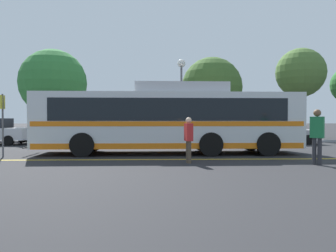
{
  "coord_description": "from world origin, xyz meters",
  "views": [
    {
      "loc": [
        -1.0,
        -14.68,
        1.53
      ],
      "look_at": [
        -0.48,
        -0.01,
        1.24
      ],
      "focal_mm": 35.0,
      "sensor_mm": 36.0,
      "label": 1
    }
  ],
  "objects": [
    {
      "name": "parked_car_3",
      "position": [
        6.86,
        5.53,
        0.7
      ],
      "size": [
        4.26,
        2.1,
        1.39
      ],
      "rotation": [
        0.0,
        0.0,
        1.64
      ],
      "color": "#9E9EA3",
      "rests_on": "ground_plane"
    },
    {
      "name": "bus_stop_sign",
      "position": [
        -7.23,
        -1.2,
        1.61
      ],
      "size": [
        0.07,
        0.4,
        2.57
      ],
      "rotation": [
        0.0,
        0.0,
        1.58
      ],
      "color": "#59595E",
      "rests_on": "ground_plane"
    },
    {
      "name": "parked_car_1",
      "position": [
        -4.39,
        5.38,
        0.75
      ],
      "size": [
        4.63,
        2.01,
        1.46
      ],
      "rotation": [
        0.0,
        0.0,
        -1.63
      ],
      "color": "#9E9EA3",
      "rests_on": "ground_plane"
    },
    {
      "name": "tree_3",
      "position": [
        -8.64,
        9.86,
        4.25
      ],
      "size": [
        4.91,
        4.91,
        6.71
      ],
      "color": "#513823",
      "rests_on": "ground_plane"
    },
    {
      "name": "parked_car_2",
      "position": [
        0.87,
        5.16,
        0.72
      ],
      "size": [
        4.46,
        1.86,
        1.39
      ],
      "rotation": [
        0.0,
        0.0,
        -1.58
      ],
      "color": "silver",
      "rests_on": "ground_plane"
    },
    {
      "name": "pedestrian_0",
      "position": [
        0.13,
        -3.23,
        0.91
      ],
      "size": [
        0.29,
        0.45,
        1.61
      ],
      "rotation": [
        0.0,
        0.0,
        4.89
      ],
      "color": "brown",
      "rests_on": "ground_plane"
    },
    {
      "name": "transit_bus",
      "position": [
        -0.46,
        -0.01,
        1.56
      ],
      "size": [
        11.81,
        2.86,
        3.13
      ],
      "rotation": [
        0.0,
        0.0,
        1.58
      ],
      "color": "silver",
      "rests_on": "ground_plane"
    },
    {
      "name": "pedestrian_1",
      "position": [
        4.42,
        -3.85,
        1.08
      ],
      "size": [
        0.46,
        0.44,
        1.88
      ],
      "rotation": [
        0.0,
        0.0,
        5.57
      ],
      "color": "#2D2D33",
      "rests_on": "ground_plane"
    },
    {
      "name": "street_lamp",
      "position": [
        0.74,
        8.09,
        4.38
      ],
      "size": [
        0.56,
        0.56,
        5.71
      ],
      "color": "#59595E",
      "rests_on": "ground_plane"
    },
    {
      "name": "ground_plane",
      "position": [
        0.0,
        0.0,
        0.0
      ],
      "size": [
        220.0,
        220.0,
        0.0
      ],
      "primitive_type": "plane",
      "color": "#262628"
    },
    {
      "name": "tree_0",
      "position": [
        3.28,
        10.43,
        3.99
      ],
      "size": [
        4.64,
        4.64,
        6.32
      ],
      "color": "#513823",
      "rests_on": "ground_plane"
    },
    {
      "name": "lane_strip_0",
      "position": [
        -0.48,
        -2.21,
        0.0
      ],
      "size": [
        31.47,
        0.2,
        0.01
      ],
      "primitive_type": "cube",
      "rotation": [
        0.0,
        0.0,
        1.57
      ],
      "color": "gold",
      "rests_on": "ground_plane"
    },
    {
      "name": "tree_2",
      "position": [
        10.45,
        10.98,
        5.23
      ],
      "size": [
        3.87,
        3.87,
        7.18
      ],
      "color": "#513823",
      "rests_on": "ground_plane"
    },
    {
      "name": "curb_strip",
      "position": [
        -0.48,
        6.81,
        0.07
      ],
      "size": [
        39.47,
        0.36,
        0.15
      ],
      "primitive_type": "cube",
      "color": "#99999E",
      "rests_on": "ground_plane"
    }
  ]
}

